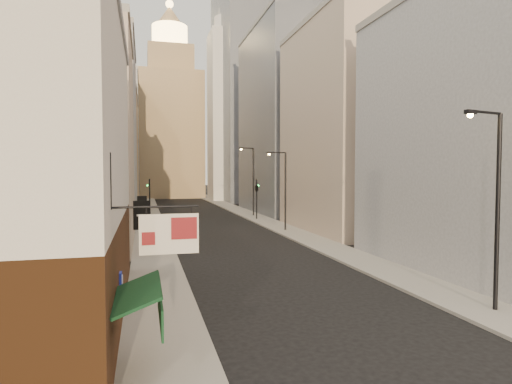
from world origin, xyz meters
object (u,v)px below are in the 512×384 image
(streetlamp_far, at_px, (252,177))
(traffic_light_left, at_px, (150,191))
(clock_tower, at_px, (171,121))
(white_tower, at_px, (229,110))
(streetlamp_near, at_px, (495,200))
(streetlamp_mid, at_px, (284,186))
(traffic_light_right, at_px, (257,188))

(streetlamp_far, distance_m, traffic_light_left, 13.13)
(traffic_light_left, bearing_deg, clock_tower, -105.14)
(white_tower, xyz_separation_m, streetlamp_far, (-3.49, -32.81, -13.49))
(clock_tower, xyz_separation_m, streetlamp_near, (7.65, -86.48, -12.92))
(clock_tower, bearing_deg, streetlamp_near, -84.94)
(streetlamp_mid, relative_size, traffic_light_right, 1.55)
(clock_tower, bearing_deg, streetlamp_mid, -83.41)
(white_tower, xyz_separation_m, streetlamp_near, (-3.35, -72.48, -13.89))
(clock_tower, height_order, traffic_light_right, clock_tower)
(white_tower, xyz_separation_m, streetlamp_mid, (-3.94, -47.13, -14.17))
(clock_tower, relative_size, streetlamp_mid, 5.79)
(white_tower, bearing_deg, traffic_light_left, -116.04)
(clock_tower, distance_m, white_tower, 17.83)
(streetlamp_mid, distance_m, traffic_light_right, 10.11)
(clock_tower, relative_size, white_tower, 1.08)
(streetlamp_mid, bearing_deg, white_tower, 80.54)
(white_tower, relative_size, streetlamp_mid, 5.35)
(streetlamp_near, xyz_separation_m, traffic_light_left, (-13.14, 38.74, -1.22))
(clock_tower, distance_m, streetlamp_near, 87.78)
(streetlamp_mid, bearing_deg, streetlamp_far, 83.52)
(streetlamp_mid, relative_size, traffic_light_left, 1.55)
(streetlamp_near, distance_m, streetlamp_mid, 25.36)
(streetlamp_far, bearing_deg, streetlamp_near, -113.26)
(streetlamp_near, height_order, traffic_light_right, streetlamp_near)
(traffic_light_right, bearing_deg, clock_tower, -76.12)
(white_tower, distance_m, traffic_light_left, 40.48)
(streetlamp_far, bearing_deg, streetlamp_mid, -115.26)
(traffic_light_left, height_order, traffic_light_right, same)
(traffic_light_right, bearing_deg, traffic_light_left, -8.70)
(white_tower, bearing_deg, traffic_light_right, -96.15)
(white_tower, height_order, traffic_light_right, white_tower)
(streetlamp_far, distance_m, traffic_light_right, 4.43)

